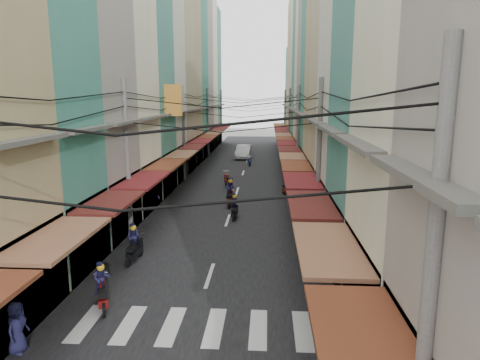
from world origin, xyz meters
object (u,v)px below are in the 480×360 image
at_px(white_car, 244,158).
at_px(bicycle, 342,239).
at_px(market_umbrella, 389,259).
at_px(traffic_sign, 325,226).

relative_size(white_car, bicycle, 3.50).
distance_m(bicycle, market_umbrella, 7.85).
xyz_separation_m(white_car, bicycle, (6.73, -29.07, 0.00)).
xyz_separation_m(market_umbrella, traffic_sign, (-1.65, 3.79, -0.09)).
bearing_deg(traffic_sign, bicycle, 69.21).
xyz_separation_m(white_car, market_umbrella, (6.93, -36.67, 1.95)).
height_order(white_car, market_umbrella, market_umbrella).
relative_size(bicycle, market_umbrella, 0.71).
bearing_deg(bicycle, traffic_sign, 147.29).
height_order(white_car, traffic_sign, traffic_sign).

